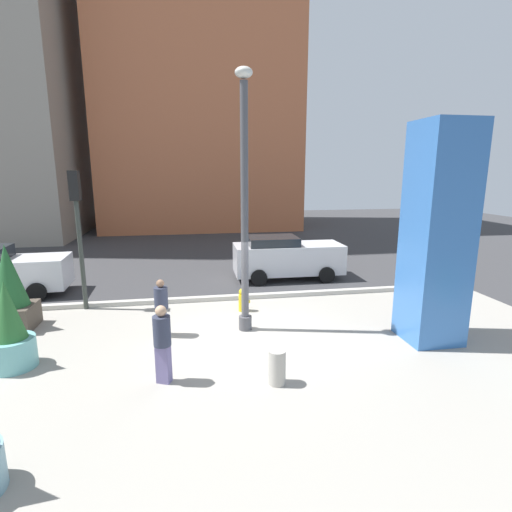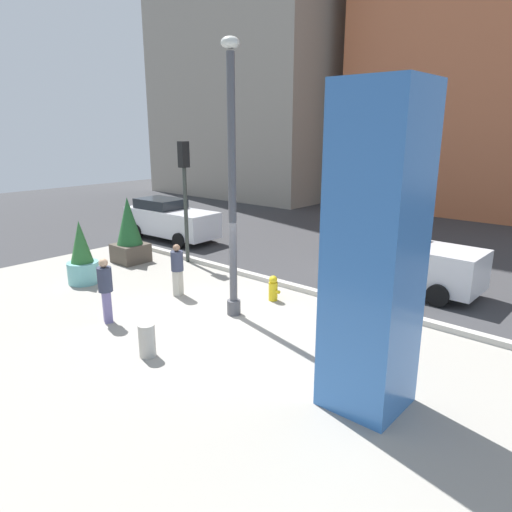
{
  "view_description": "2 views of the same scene",
  "coord_description": "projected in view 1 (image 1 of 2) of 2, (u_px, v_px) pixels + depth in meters",
  "views": [
    {
      "loc": [
        -1.29,
        -9.69,
        4.31
      ],
      "look_at": [
        0.48,
        0.68,
        2.05
      ],
      "focal_mm": 27.39,
      "sensor_mm": 36.0,
      "label": 1
    },
    {
      "loc": [
        8.18,
        -7.84,
        4.78
      ],
      "look_at": [
        0.58,
        0.84,
        1.62
      ],
      "focal_mm": 32.59,
      "sensor_mm": 36.0,
      "label": 2
    }
  ],
  "objects": [
    {
      "name": "potted_plant_curbside",
      "position": [
        10.0,
        291.0,
        10.72
      ],
      "size": [
        1.11,
        1.11,
        2.42
      ],
      "color": "#4C4238",
      "rests_on": "ground_plane"
    },
    {
      "name": "traffic_light_corner",
      "position": [
        78.0,
        217.0,
        11.95
      ],
      "size": [
        0.28,
        0.42,
        4.36
      ],
      "color": "#333833",
      "rests_on": "ground_plane"
    },
    {
      "name": "highrise_across_street",
      "position": [
        196.0,
        19.0,
        29.31
      ],
      "size": [
        14.65,
        9.74,
        31.19
      ],
      "primitive_type": "cube",
      "color": "#C66B42",
      "rests_on": "ground_plane"
    },
    {
      "name": "art_pillar_blue",
      "position": [
        437.0,
        235.0,
        9.73
      ],
      "size": [
        1.33,
        1.33,
        5.53
      ],
      "primitive_type": "cube",
      "color": "#3870BC",
      "rests_on": "ground_plane"
    },
    {
      "name": "curb_strip",
      "position": [
        231.0,
        298.0,
        13.45
      ],
      "size": [
        18.0,
        0.24,
        0.16
      ],
      "primitive_type": "cube",
      "color": "#B7B2A8",
      "rests_on": "ground_plane"
    },
    {
      "name": "pedestrian_by_curb",
      "position": [
        162.0,
        340.0,
        7.97
      ],
      "size": [
        0.47,
        0.47,
        1.69
      ],
      "color": "slate",
      "rests_on": "ground_plane"
    },
    {
      "name": "potted_plant_by_pillar",
      "position": [
        10.0,
        332.0,
        8.61
      ],
      "size": [
        0.97,
        0.97,
        2.03
      ],
      "color": "#6BB2B2",
      "rests_on": "ground_plane"
    },
    {
      "name": "car_curb_west",
      "position": [
        287.0,
        257.0,
        15.98
      ],
      "size": [
        4.42,
        1.98,
        1.77
      ],
      "color": "silver",
      "rests_on": "ground_plane"
    },
    {
      "name": "pedestrian_on_sidewalk",
      "position": [
        161.0,
        305.0,
        10.33
      ],
      "size": [
        0.46,
        0.46,
        1.56
      ],
      "color": "#B2AD9E",
      "rests_on": "ground_plane"
    },
    {
      "name": "concrete_bollard",
      "position": [
        277.0,
        367.0,
        8.03
      ],
      "size": [
        0.36,
        0.36,
        0.75
      ],
      "primitive_type": "cylinder",
      "color": "#B2ADA3",
      "rests_on": "ground_plane"
    },
    {
      "name": "plaza_pavement",
      "position": [
        255.0,
        373.0,
        8.53
      ],
      "size": [
        18.0,
        10.0,
        0.02
      ],
      "primitive_type": "cube",
      "color": "#9E998E",
      "rests_on": "ground_plane"
    },
    {
      "name": "fire_hydrant",
      "position": [
        243.0,
        300.0,
        12.29
      ],
      "size": [
        0.36,
        0.26,
        0.75
      ],
      "color": "gold",
      "rests_on": "ground_plane"
    },
    {
      "name": "lamp_post",
      "position": [
        245.0,
        210.0,
        10.21
      ],
      "size": [
        0.44,
        0.44,
        6.83
      ],
      "color": "#4C4C51",
      "rests_on": "ground_plane"
    },
    {
      "name": "ground_plane",
      "position": [
        228.0,
        292.0,
        14.31
      ],
      "size": [
        60.0,
        60.0,
        0.0
      ],
      "primitive_type": "plane",
      "color": "#38383A"
    }
  ]
}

